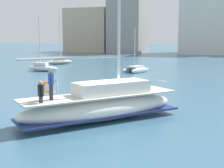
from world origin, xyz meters
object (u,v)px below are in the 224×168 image
(moored_sloop_far, at_px, (136,69))
(moored_cutter_left, at_px, (42,67))
(main_sailboat, at_px, (102,104))
(moored_catamaran, at_px, (59,61))

(moored_sloop_far, distance_m, moored_cutter_left, 12.99)
(main_sailboat, relative_size, moored_cutter_left, 1.81)
(moored_sloop_far, height_order, moored_cutter_left, moored_cutter_left)
(moored_sloop_far, xyz_separation_m, moored_cutter_left, (-12.67, -2.90, 0.05))
(main_sailboat, bearing_deg, moored_sloop_far, 100.21)
(main_sailboat, relative_size, moored_catamaran, 1.55)
(moored_sloop_far, bearing_deg, moored_cutter_left, -167.12)
(main_sailboat, relative_size, moored_sloop_far, 2.27)
(main_sailboat, height_order, moored_sloop_far, main_sailboat)
(main_sailboat, distance_m, moored_catamaran, 38.39)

